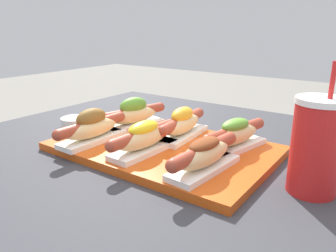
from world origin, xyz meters
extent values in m
cube|color=#CC4C14|center=(0.03, 0.01, 0.73)|extent=(0.49, 0.32, 0.02)
cube|color=white|center=(-0.12, -0.07, 0.74)|extent=(0.06, 0.17, 0.01)
ellipsoid|color=#E5C184|center=(-0.12, -0.07, 0.77)|extent=(0.05, 0.15, 0.04)
cylinder|color=#9E3D28|center=(-0.12, -0.07, 0.78)|extent=(0.03, 0.19, 0.03)
sphere|color=#9E3D28|center=(-0.12, -0.17, 0.78)|extent=(0.03, 0.03, 0.03)
sphere|color=#9E3D28|center=(-0.12, 0.02, 0.78)|extent=(0.03, 0.03, 0.03)
ellipsoid|color=brown|center=(-0.12, -0.07, 0.80)|extent=(0.04, 0.08, 0.04)
cube|color=white|center=(0.02, -0.05, 0.74)|extent=(0.07, 0.17, 0.01)
ellipsoid|color=#E5C184|center=(0.02, -0.05, 0.77)|extent=(0.06, 0.15, 0.04)
cylinder|color=#9E3D28|center=(0.02, -0.05, 0.78)|extent=(0.04, 0.19, 0.03)
sphere|color=#9E3D28|center=(0.02, -0.15, 0.78)|extent=(0.03, 0.03, 0.03)
sphere|color=#9E3D28|center=(0.03, 0.04, 0.78)|extent=(0.03, 0.03, 0.03)
ellipsoid|color=yellow|center=(0.02, -0.05, 0.79)|extent=(0.04, 0.08, 0.03)
cube|color=white|center=(0.18, -0.06, 0.74)|extent=(0.07, 0.18, 0.01)
ellipsoid|color=#E5C184|center=(0.18, -0.06, 0.77)|extent=(0.06, 0.15, 0.04)
cylinder|color=#9E3D28|center=(0.18, -0.06, 0.78)|extent=(0.04, 0.19, 0.03)
sphere|color=#9E3D28|center=(0.17, -0.15, 0.78)|extent=(0.03, 0.03, 0.03)
sphere|color=#9E3D28|center=(0.18, 0.03, 0.78)|extent=(0.03, 0.03, 0.03)
ellipsoid|color=brown|center=(0.18, -0.06, 0.79)|extent=(0.05, 0.09, 0.02)
cube|color=white|center=(-0.12, 0.07, 0.74)|extent=(0.10, 0.18, 0.01)
ellipsoid|color=#E5C184|center=(-0.12, 0.07, 0.77)|extent=(0.08, 0.16, 0.04)
cylinder|color=#9E3D28|center=(-0.12, 0.07, 0.78)|extent=(0.07, 0.19, 0.03)
sphere|color=#9E3D28|center=(-0.14, -0.02, 0.78)|extent=(0.03, 0.03, 0.03)
sphere|color=#9E3D28|center=(-0.10, 0.17, 0.78)|extent=(0.03, 0.03, 0.03)
ellipsoid|color=#5B992D|center=(-0.12, 0.07, 0.80)|extent=(0.06, 0.09, 0.04)
cube|color=white|center=(0.03, 0.08, 0.74)|extent=(0.07, 0.18, 0.01)
ellipsoid|color=#E5C184|center=(0.03, 0.08, 0.77)|extent=(0.06, 0.15, 0.04)
cylinder|color=#9E3D28|center=(0.03, 0.08, 0.78)|extent=(0.04, 0.19, 0.03)
sphere|color=#9E3D28|center=(0.04, -0.01, 0.78)|extent=(0.03, 0.03, 0.03)
sphere|color=#9E3D28|center=(0.03, 0.17, 0.78)|extent=(0.03, 0.03, 0.03)
ellipsoid|color=gold|center=(0.03, 0.08, 0.80)|extent=(0.05, 0.09, 0.04)
cube|color=white|center=(0.17, 0.08, 0.74)|extent=(0.09, 0.18, 0.01)
ellipsoid|color=#E5C184|center=(0.17, 0.08, 0.77)|extent=(0.08, 0.16, 0.04)
cylinder|color=#9E3D28|center=(0.17, 0.08, 0.78)|extent=(0.06, 0.19, 0.03)
sphere|color=#9E3D28|center=(0.15, -0.01, 0.78)|extent=(0.03, 0.03, 0.03)
sphere|color=#9E3D28|center=(0.19, 0.17, 0.78)|extent=(0.03, 0.03, 0.03)
ellipsoid|color=#5B992D|center=(0.17, 0.08, 0.79)|extent=(0.06, 0.09, 0.03)
cylinder|color=silver|center=(-0.30, 0.02, 0.73)|extent=(0.08, 0.08, 0.03)
cylinder|color=yellow|center=(-0.30, 0.02, 0.74)|extent=(0.07, 0.07, 0.01)
cylinder|color=red|center=(0.35, 0.01, 0.80)|extent=(0.08, 0.08, 0.16)
cylinder|color=white|center=(0.35, 0.01, 0.88)|extent=(0.09, 0.09, 0.01)
cylinder|color=red|center=(0.37, 0.01, 0.92)|extent=(0.01, 0.01, 0.06)
camera|label=1|loc=(0.45, -0.57, 1.00)|focal=35.00mm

